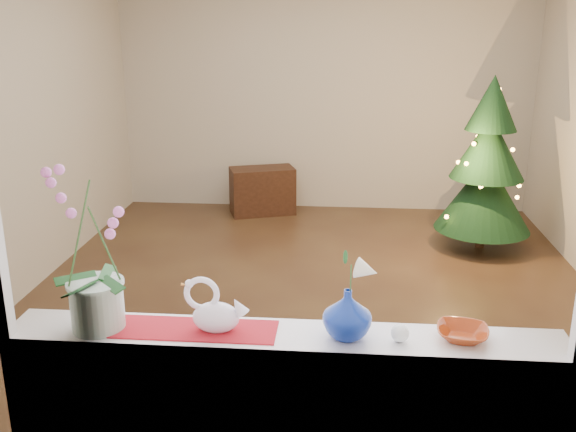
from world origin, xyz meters
name	(u,v)px	position (x,y,z in m)	size (l,w,h in m)	color
ground	(312,297)	(0.00, 0.00, 0.00)	(5.00, 5.00, 0.00)	#331E14
wall_back	(325,88)	(0.00, 2.50, 1.35)	(4.50, 0.10, 2.70)	#BCB3A5
wall_front	(281,241)	(0.00, -2.50, 1.35)	(4.50, 0.10, 2.70)	#BCB3A5
wall_left	(15,121)	(-2.25, 0.00, 1.35)	(0.10, 5.00, 2.70)	#BCB3A5
windowsill	(284,338)	(0.00, -2.37, 0.90)	(2.20, 0.26, 0.04)	white
window_frame	(281,141)	(0.00, -2.47, 1.70)	(2.22, 0.06, 1.60)	white
runner	(189,329)	(-0.38, -2.37, 0.92)	(0.70, 0.20, 0.01)	maroon
orchid_pot	(92,250)	(-0.74, -2.39, 1.25)	(0.23, 0.23, 0.66)	white
swan	(216,306)	(-0.27, -2.37, 1.03)	(0.25, 0.12, 0.21)	white
blue_vase	(347,310)	(0.24, -2.38, 1.03)	(0.22, 0.22, 0.23)	navy
lily	(349,262)	(0.24, -2.38, 1.23)	(0.13, 0.07, 0.17)	silver
paperweight	(400,333)	(0.44, -2.39, 0.95)	(0.07, 0.07, 0.07)	white
amber_dish	(462,334)	(0.69, -2.36, 0.94)	(0.17, 0.17, 0.04)	maroon
xmas_tree	(487,164)	(1.53, 1.26, 0.81)	(0.88, 0.88, 1.61)	black
side_table	(262,191)	(-0.66, 2.18, 0.26)	(0.69, 0.34, 0.52)	black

